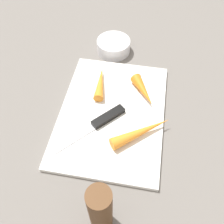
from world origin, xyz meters
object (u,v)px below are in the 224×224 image
(small_bowl, at_px, (114,46))
(carrot_longest, at_px, (141,132))
(knife, at_px, (104,119))
(carrot_medium, at_px, (100,83))
(carrot_shortest, at_px, (143,91))
(cutting_board, at_px, (112,113))
(pepper_grinder, at_px, (100,210))

(small_bowl, bearing_deg, carrot_longest, 21.43)
(knife, bearing_deg, carrot_medium, -121.21)
(carrot_medium, bearing_deg, carrot_shortest, -100.99)
(cutting_board, bearing_deg, carrot_shortest, 135.42)
(pepper_grinder, bearing_deg, cutting_board, -174.40)
(carrot_medium, bearing_deg, small_bowl, -8.77)
(carrot_shortest, bearing_deg, small_bowl, -178.94)
(carrot_longest, height_order, small_bowl, carrot_longest)
(knife, distance_m, carrot_medium, 0.12)
(carrot_shortest, bearing_deg, knife, -71.42)
(cutting_board, relative_size, carrot_medium, 3.18)
(carrot_longest, xyz_separation_m, carrot_shortest, (-0.13, -0.01, 0.00))
(carrot_medium, bearing_deg, cutting_board, -156.59)
(cutting_board, xyz_separation_m, carrot_shortest, (-0.07, 0.07, 0.02))
(knife, distance_m, carrot_longest, 0.10)
(carrot_longest, distance_m, carrot_shortest, 0.13)
(knife, relative_size, pepper_grinder, 1.05)
(cutting_board, xyz_separation_m, small_bowl, (-0.24, -0.04, 0.01))
(knife, height_order, carrot_longest, carrot_longest)
(cutting_board, distance_m, knife, 0.04)
(cutting_board, xyz_separation_m, pepper_grinder, (0.26, 0.03, 0.07))
(carrot_longest, bearing_deg, small_bowl, 75.12)
(carrot_medium, bearing_deg, carrot_longest, -143.56)
(carrot_shortest, xyz_separation_m, small_bowl, (-0.17, -0.11, -0.01))
(carrot_shortest, bearing_deg, pepper_grinder, -39.27)
(carrot_longest, relative_size, carrot_shortest, 1.55)
(knife, relative_size, carrot_medium, 1.41)
(carrot_longest, bearing_deg, carrot_shortest, 57.30)
(knife, bearing_deg, carrot_shortest, -176.94)
(pepper_grinder, bearing_deg, knife, -170.02)
(carrot_shortest, bearing_deg, carrot_medium, -126.37)
(small_bowl, bearing_deg, carrot_shortest, 32.43)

